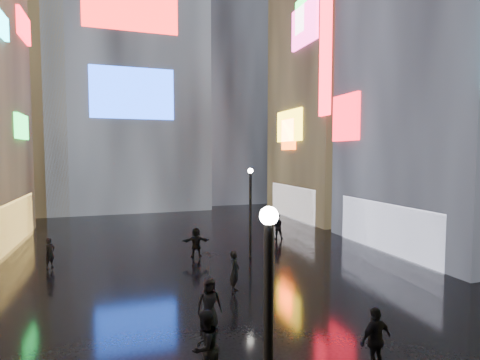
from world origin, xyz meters
name	(u,v)px	position (x,y,z in m)	size (l,w,h in m)	color
ground	(199,254)	(0.00, 20.00, 0.00)	(140.00, 140.00, 0.00)	black
building_right_mid	(455,12)	(15.98, 17.01, 14.99)	(10.28, 13.70, 30.00)	black
building_right_far	(339,71)	(15.98, 30.00, 13.98)	(10.28, 12.00, 28.00)	black
tower_main	(129,23)	(-3.00, 43.97, 21.01)	(16.00, 14.20, 42.00)	black
tower_flank_right	(225,70)	(9.00, 46.00, 17.00)	(12.00, 12.00, 34.00)	black
tower_flank_left	(18,86)	(-14.00, 42.00, 13.00)	(10.00, 10.00, 26.00)	black
lamp_near	(268,346)	(-2.30, 3.50, 2.94)	(0.30, 0.30, 5.20)	black
lamp_far	(250,207)	(2.73, 18.39, 2.94)	(0.30, 0.30, 5.20)	black
pedestrian_1	(205,347)	(-2.45, 7.47, 0.96)	(0.93, 0.73, 1.92)	black
pedestrian_3	(376,339)	(2.13, 6.48, 0.91)	(1.06, 0.44, 1.81)	black
pedestrian_4	(209,303)	(-1.64, 10.40, 0.89)	(0.87, 0.56, 1.77)	black
pedestrian_5	(196,242)	(-0.28, 19.38, 0.87)	(1.61, 0.51, 1.74)	black
pedestrian_6	(50,253)	(-8.03, 19.69, 0.80)	(0.58, 0.38, 1.60)	black
pedestrian_7	(277,227)	(6.13, 22.26, 0.88)	(0.86, 0.67, 1.76)	black
umbrella_2	(209,265)	(-1.64, 10.40, 2.24)	(1.02, 1.04, 0.93)	black
pedestrian_8	(235,271)	(0.23, 13.45, 0.90)	(0.66, 0.43, 1.80)	black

